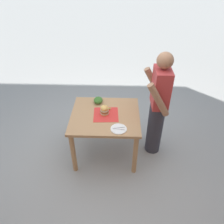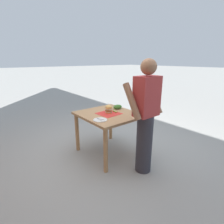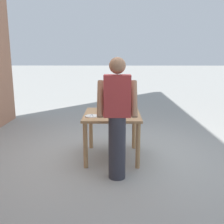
% 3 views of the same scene
% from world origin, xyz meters
% --- Properties ---
extents(ground_plane, '(80.00, 80.00, 0.00)m').
position_xyz_m(ground_plane, '(0.00, 0.00, 0.00)').
color(ground_plane, '#9E9E99').
extents(patio_table, '(0.92, 1.01, 0.76)m').
position_xyz_m(patio_table, '(0.00, 0.00, 0.64)').
color(patio_table, tan).
rests_on(patio_table, ground).
extents(serving_paper, '(0.38, 0.38, 0.00)m').
position_xyz_m(serving_paper, '(-0.00, 0.01, 0.76)').
color(serving_paper, red).
rests_on(serving_paper, patio_table).
extents(sandwich, '(0.13, 0.13, 0.18)m').
position_xyz_m(sandwich, '(-0.01, -0.01, 0.84)').
color(sandwich, '#E5B25B').
rests_on(sandwich, serving_paper).
extents(pickle_spear, '(0.02, 0.09, 0.02)m').
position_xyz_m(pickle_spear, '(-0.13, 0.03, 0.78)').
color(pickle_spear, '#8EA83D').
rests_on(pickle_spear, serving_paper).
extents(side_plate_with_forks, '(0.22, 0.22, 0.02)m').
position_xyz_m(side_plate_with_forks, '(0.32, 0.20, 0.77)').
color(side_plate_with_forks, white).
rests_on(side_plate_with_forks, patio_table).
extents(side_salad, '(0.18, 0.14, 0.08)m').
position_xyz_m(side_salad, '(-0.32, -0.13, 0.80)').
color(side_salad, '#386B28').
rests_on(side_salad, patio_table).
extents(diner_across_table, '(0.55, 0.35, 1.69)m').
position_xyz_m(diner_across_table, '(-0.08, 0.77, 0.88)').
color(diner_across_table, '#33333D').
rests_on(diner_across_table, ground).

